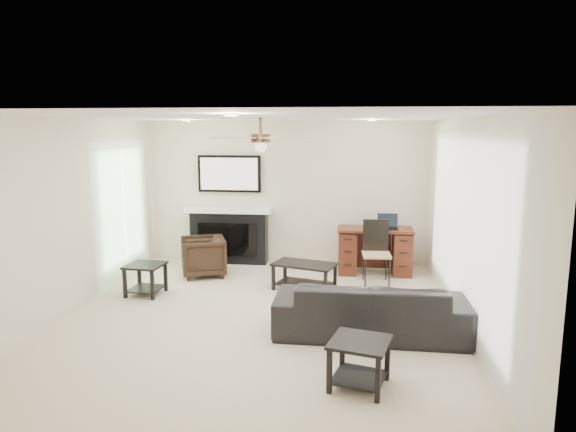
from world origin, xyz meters
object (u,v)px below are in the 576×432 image
(armchair, at_px, (203,256))
(coffee_table, at_px, (304,276))
(desk, at_px, (375,251))
(fireplace_unit, at_px, (229,210))
(sofa, at_px, (370,308))

(armchair, distance_m, coffee_table, 1.79)
(coffee_table, relative_size, desk, 0.74)
(fireplace_unit, bearing_deg, armchair, -105.60)
(armchair, distance_m, fireplace_unit, 1.09)
(fireplace_unit, height_order, desk, fireplace_unit)
(armchair, distance_m, desk, 2.81)
(armchair, height_order, desk, desk)
(sofa, bearing_deg, coffee_table, -59.69)
(sofa, height_order, armchair, sofa)
(sofa, relative_size, armchair, 3.15)
(armchair, xyz_separation_m, fireplace_unit, (0.24, 0.85, 0.64))
(sofa, bearing_deg, desk, -92.88)
(coffee_table, bearing_deg, fireplace_unit, 153.59)
(armchair, relative_size, coffee_table, 0.77)
(sofa, xyz_separation_m, fireplace_unit, (-2.36, 3.00, 0.63))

